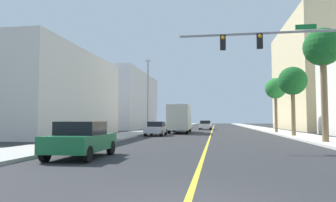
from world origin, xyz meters
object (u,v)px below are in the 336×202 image
palm_mid (293,82)px  car_green (81,139)px  palm_far (276,89)px  palm_near (323,50)px  street_lamp (148,92)px  delivery_truck (180,119)px  car_silver (156,129)px  car_white (206,125)px  traffic_signal_mast (291,57)px

palm_mid → car_green: palm_mid is taller
palm_far → palm_near: bearing=-89.8°
street_lamp → palm_near: 20.12m
palm_far → delivery_truck: bearing=-173.8°
street_lamp → car_silver: bearing=-67.7°
palm_near → car_green: size_ratio=2.00×
street_lamp → car_white: street_lamp is taller
traffic_signal_mast → car_green: (-9.74, -5.18, -4.25)m
street_lamp → delivery_truck: bearing=32.4°
palm_far → street_lamp: bearing=-167.0°
car_green → delivery_truck: delivery_truck is taller
traffic_signal_mast → street_lamp: street_lamp is taller
street_lamp → palm_far: (15.07, 3.48, 0.49)m
palm_near → car_white: palm_near is taller
palm_far → car_white: bearing=124.5°
traffic_signal_mast → car_white: size_ratio=2.01×
traffic_signal_mast → delivery_truck: size_ratio=0.98×
car_silver → car_white: bearing=-101.3°
palm_mid → palm_far: palm_far is taller
palm_far → delivery_truck: palm_far is taller
palm_near → palm_far: palm_near is taller
palm_mid → traffic_signal_mast: bearing=-103.5°
street_lamp → palm_near: (15.12, -13.19, 1.52)m
delivery_truck → street_lamp: bearing=-149.4°
car_silver → delivery_truck: delivery_truck is taller
car_green → delivery_truck: (1.27, 25.13, 0.99)m
palm_near → street_lamp: bearing=138.9°
traffic_signal_mast → car_silver: (-10.10, 13.09, -4.30)m
car_white → car_green: 39.53m
delivery_truck → car_white: bearing=77.6°
traffic_signal_mast → car_silver: size_ratio=2.24×
palm_near → palm_far: size_ratio=1.18×
traffic_signal_mast → palm_far: size_ratio=1.34×
street_lamp → car_green: bearing=-84.4°
car_white → car_green: car_green is taller
car_green → palm_near: bearing=-144.0°
street_lamp → car_white: 18.02m
delivery_truck → palm_far: bearing=4.4°
street_lamp → palm_mid: street_lamp is taller
palm_far → car_silver: size_ratio=1.67×
delivery_truck → traffic_signal_mast: bearing=-68.8°
street_lamp → palm_near: street_lamp is taller
palm_near → car_white: 31.45m
palm_mid → delivery_truck: 13.99m
palm_mid → car_white: (-8.91, 21.29, -4.43)m
palm_mid → car_silver: 13.92m
palm_far → car_silver: bearing=-148.4°
car_white → delivery_truck: 14.49m
palm_far → delivery_truck: 12.17m
traffic_signal_mast → palm_far: bearing=81.7°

